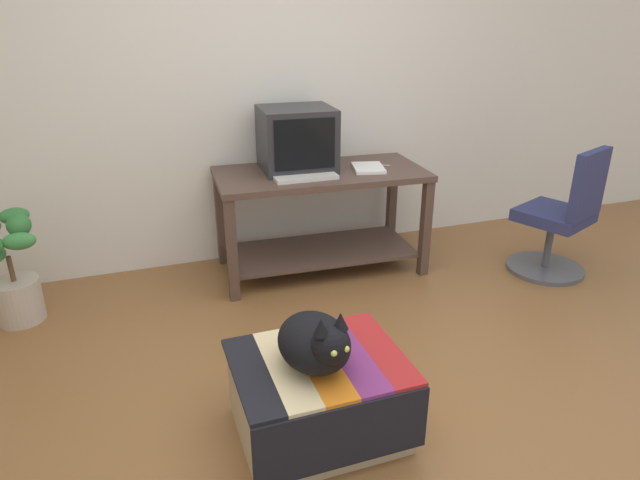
% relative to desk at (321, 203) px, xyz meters
% --- Properties ---
extents(ground_plane, '(14.00, 14.00, 0.00)m').
position_rel_desk_xyz_m(ground_plane, '(-0.24, -1.60, -0.48)').
color(ground_plane, brown).
extents(back_wall, '(8.00, 0.10, 2.60)m').
position_rel_desk_xyz_m(back_wall, '(-0.24, 0.45, 0.82)').
color(back_wall, silver).
rests_on(back_wall, ground_plane).
extents(desk, '(1.41, 0.73, 0.71)m').
position_rel_desk_xyz_m(desk, '(0.00, 0.00, 0.00)').
color(desk, '#4C382D').
rests_on(desk, ground_plane).
extents(tv_monitor, '(0.49, 0.45, 0.41)m').
position_rel_desk_xyz_m(tv_monitor, '(-0.13, 0.10, 0.42)').
color(tv_monitor, '#28282B').
rests_on(tv_monitor, desk).
extents(keyboard, '(0.40, 0.16, 0.02)m').
position_rel_desk_xyz_m(keyboard, '(-0.15, -0.14, 0.24)').
color(keyboard, beige).
rests_on(keyboard, desk).
extents(book, '(0.25, 0.30, 0.02)m').
position_rel_desk_xyz_m(book, '(0.31, -0.07, 0.23)').
color(book, white).
rests_on(book, desk).
extents(ottoman_with_blanket, '(0.71, 0.58, 0.37)m').
position_rel_desk_xyz_m(ottoman_with_blanket, '(-0.55, -1.55, -0.30)').
color(ottoman_with_blanket, tan).
rests_on(ottoman_with_blanket, ground_plane).
extents(cat, '(0.39, 0.41, 0.30)m').
position_rel_desk_xyz_m(cat, '(-0.58, -1.59, 0.01)').
color(cat, black).
rests_on(cat, ottoman_with_blanket).
extents(potted_plant, '(0.35, 0.34, 0.66)m').
position_rel_desk_xyz_m(potted_plant, '(-1.90, -0.08, -0.19)').
color(potted_plant, '#B7A893').
rests_on(potted_plant, ground_plane).
extents(office_chair, '(0.55, 0.55, 0.89)m').
position_rel_desk_xyz_m(office_chair, '(1.50, -0.61, -0.10)').
color(office_chair, '#4C4C51').
rests_on(office_chair, ground_plane).
extents(pen, '(0.11, 0.09, 0.01)m').
position_rel_desk_xyz_m(pen, '(0.43, 0.00, 0.23)').
color(pen, '#B7B7BC').
rests_on(pen, desk).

